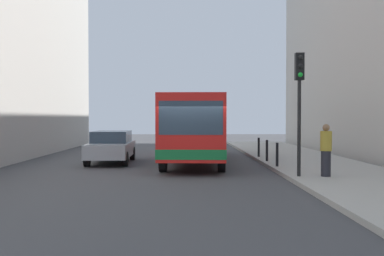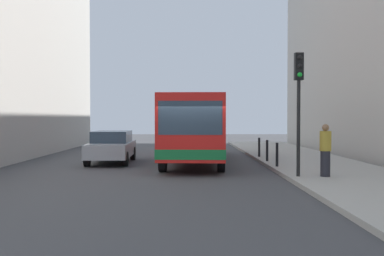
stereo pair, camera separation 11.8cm
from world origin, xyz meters
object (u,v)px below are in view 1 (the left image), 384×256
Objects in this scene: bus at (195,126)px; pedestrian_near_signal at (326,150)px; car_beside_bus at (111,146)px; traffic_light at (299,91)px; bollard_near at (277,155)px; bollard_mid at (267,150)px; bollard_far at (259,147)px.

pedestrian_near_signal is at bearing 125.67° from bus.
traffic_light is (7.20, -6.01, 2.22)m from car_beside_bus.
pedestrian_near_signal reaches higher than bollard_near.
bollard_mid is at bearing 173.43° from car_beside_bus.
car_beside_bus is 7.70m from bollard_near.
car_beside_bus is 4.65× the size of bollard_far.
bollard_near is (-0.10, 3.05, -2.38)m from traffic_light.
bollard_near is at bearing -90.00° from bollard_mid.
bollard_near is at bearing 156.66° from car_beside_bus.
bus is 11.72× the size of bollard_far.
bollard_near is 3.26m from pedestrian_near_signal.
bus is at bearing 133.18° from bollard_near.
bollard_mid is at bearing 90.00° from bollard_near.
traffic_light is at bearing 139.46° from car_beside_bus.
car_beside_bus is 7.26m from bollard_far.
pedestrian_near_signal is (0.99, -5.32, 0.40)m from bollard_mid.
bus is 11.72× the size of bollard_mid.
traffic_light is at bearing 8.40° from pedestrian_near_signal.
bus reaches higher than pedestrian_near_signal.
car_beside_bus is 4.65× the size of bollard_mid.
bollard_mid is (0.00, 2.23, 0.00)m from bollard_near.
traffic_light is 3.87m from bollard_near.
bollard_mid is 2.23m from bollard_far.
car_beside_bus reaches higher than bollard_mid.
bus is 3.56m from bollard_far.
traffic_light is 4.32× the size of bollard_far.
bollard_near is at bearing 135.99° from bus.
bus is 6.38× the size of pedestrian_near_signal.
bollard_near and bollard_mid have the same top height.
bollard_near is 2.23m from bollard_mid.
bollard_mid and bollard_far have the same top height.
bollard_far is at bearing 90.00° from bollard_mid.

